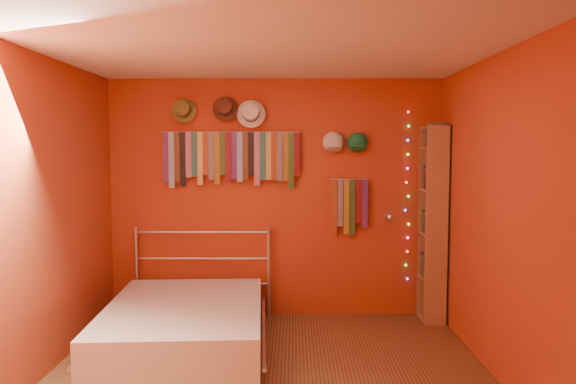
{
  "coord_description": "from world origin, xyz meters",
  "views": [
    {
      "loc": [
        0.19,
        -4.16,
        1.78
      ],
      "look_at": [
        0.14,
        0.9,
        1.38
      ],
      "focal_mm": 35.0,
      "sensor_mm": 36.0,
      "label": 1
    }
  ],
  "objects_px": {
    "bookshelf": "(437,223)",
    "bed": "(185,325)",
    "tie_rack": "(231,156)",
    "reading_lamp": "(389,217)"
  },
  "relations": [
    {
      "from": "reading_lamp",
      "to": "tie_rack",
      "type": "bearing_deg",
      "value": 173.36
    },
    {
      "from": "tie_rack",
      "to": "bed",
      "type": "bearing_deg",
      "value": -106.49
    },
    {
      "from": "tie_rack",
      "to": "reading_lamp",
      "type": "distance_m",
      "value": 1.75
    },
    {
      "from": "tie_rack",
      "to": "bed",
      "type": "height_order",
      "value": "tie_rack"
    },
    {
      "from": "reading_lamp",
      "to": "bed",
      "type": "bearing_deg",
      "value": -156.55
    },
    {
      "from": "tie_rack",
      "to": "reading_lamp",
      "type": "xyz_separation_m",
      "value": [
        1.63,
        -0.19,
        -0.62
      ]
    },
    {
      "from": "bookshelf",
      "to": "bed",
      "type": "relative_size",
      "value": 1.0
    },
    {
      "from": "reading_lamp",
      "to": "bed",
      "type": "distance_m",
      "value": 2.27
    },
    {
      "from": "bookshelf",
      "to": "bed",
      "type": "height_order",
      "value": "bookshelf"
    },
    {
      "from": "bookshelf",
      "to": "tie_rack",
      "type": "bearing_deg",
      "value": 175.82
    }
  ]
}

